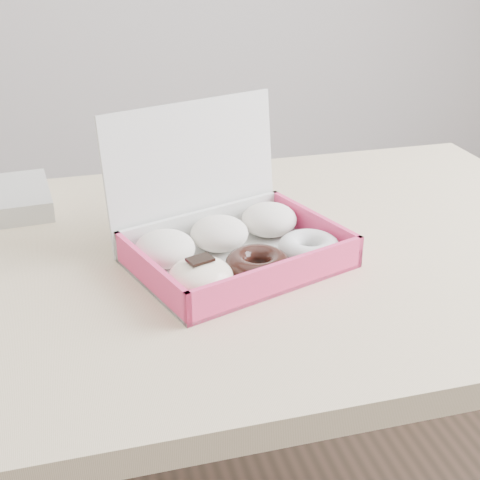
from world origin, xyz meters
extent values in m
cube|color=tan|center=(0.00, 0.00, 0.73)|extent=(1.20, 0.80, 0.04)
cylinder|color=tan|center=(0.55, 0.35, 0.35)|extent=(0.05, 0.05, 0.71)
cube|color=silver|center=(-0.03, -0.05, 0.75)|extent=(0.36, 0.31, 0.01)
cube|color=#EF386F|center=(0.00, -0.15, 0.78)|extent=(0.29, 0.10, 0.05)
cube|color=silver|center=(-0.07, 0.05, 0.78)|extent=(0.29, 0.10, 0.05)
cube|color=#EF386F|center=(-0.17, -0.10, 0.78)|extent=(0.08, 0.21, 0.05)
cube|color=#EF386F|center=(0.10, -0.01, 0.78)|extent=(0.08, 0.21, 0.05)
cube|color=silver|center=(-0.08, 0.07, 0.86)|extent=(0.30, 0.13, 0.22)
ellipsoid|color=white|center=(-0.14, -0.03, 0.78)|extent=(0.11, 0.11, 0.05)
ellipsoid|color=white|center=(-0.05, 0.00, 0.78)|extent=(0.11, 0.11, 0.05)
ellipsoid|color=white|center=(0.04, 0.03, 0.78)|extent=(0.11, 0.11, 0.05)
ellipsoid|color=#FFEECB|center=(-0.11, -0.13, 0.78)|extent=(0.11, 0.11, 0.05)
cube|color=black|center=(-0.11, -0.13, 0.81)|extent=(0.04, 0.03, 0.00)
torus|color=black|center=(-0.02, -0.10, 0.77)|extent=(0.12, 0.12, 0.03)
torus|color=white|center=(0.07, -0.07, 0.77)|extent=(0.12, 0.12, 0.03)
camera|label=1|loc=(-0.26, -0.92, 1.23)|focal=50.00mm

